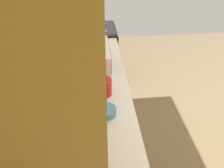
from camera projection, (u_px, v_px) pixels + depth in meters
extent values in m
plane|color=brown|center=(201.00, 128.00, 2.68)|extent=(5.95, 5.95, 0.00)
cube|color=#ECC476|center=(53.00, 42.00, 1.71)|extent=(3.84, 0.12, 2.73)
cube|color=tan|center=(101.00, 143.00, 1.98)|extent=(2.85, 0.60, 0.88)
cube|color=white|center=(99.00, 112.00, 1.70)|extent=(2.88, 0.63, 0.02)
cube|color=#332819|center=(130.00, 141.00, 2.00)|extent=(0.01, 0.01, 0.81)
cube|color=#332819|center=(124.00, 108.00, 2.37)|extent=(0.01, 0.01, 0.81)
cube|color=#332819|center=(119.00, 84.00, 2.75)|extent=(0.01, 0.01, 0.81)
cube|color=tan|center=(67.00, 0.00, 1.12)|extent=(1.79, 0.32, 0.73)
cube|color=black|center=(97.00, 55.00, 3.36)|extent=(0.66, 0.65, 0.90)
cube|color=black|center=(116.00, 56.00, 3.41)|extent=(0.52, 0.01, 0.49)
cube|color=black|center=(96.00, 29.00, 3.07)|extent=(0.63, 0.61, 0.02)
cube|color=black|center=(75.00, 25.00, 3.00)|extent=(0.63, 0.04, 0.18)
cylinder|color=#38383D|center=(104.00, 32.00, 2.96)|extent=(0.11, 0.11, 0.01)
cylinder|color=#38383D|center=(102.00, 24.00, 3.19)|extent=(0.11, 0.11, 0.01)
cylinder|color=#38383D|center=(88.00, 32.00, 2.94)|extent=(0.11, 0.11, 0.01)
cylinder|color=#38383D|center=(88.00, 25.00, 3.17)|extent=(0.11, 0.11, 0.01)
cube|color=white|center=(94.00, 58.00, 2.15)|extent=(0.53, 0.34, 0.26)
cube|color=black|center=(110.00, 59.00, 2.12)|extent=(0.33, 0.01, 0.19)
cube|color=#2D2D33|center=(108.00, 48.00, 2.32)|extent=(0.10, 0.01, 0.19)
cylinder|color=#4C8CBF|center=(107.00, 111.00, 1.65)|extent=(0.16, 0.16, 0.06)
cylinder|color=#5096B5|center=(107.00, 110.00, 1.64)|extent=(0.13, 0.13, 0.03)
cylinder|color=red|center=(105.00, 87.00, 1.82)|extent=(0.13, 0.13, 0.17)
cylinder|color=black|center=(105.00, 79.00, 1.77)|extent=(0.03, 0.03, 0.02)
cylinder|color=red|center=(104.00, 79.00, 1.86)|extent=(0.08, 0.02, 0.05)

